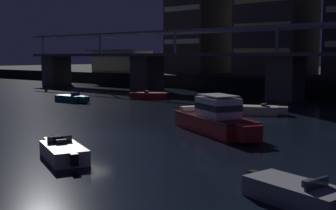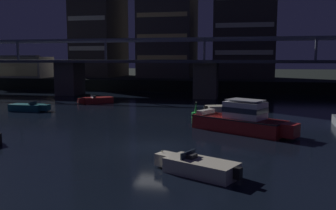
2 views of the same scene
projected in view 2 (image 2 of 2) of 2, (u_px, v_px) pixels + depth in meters
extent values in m
plane|color=black|center=(154.00, 147.00, 25.33)|extent=(400.00, 400.00, 0.00)
cube|color=black|center=(224.00, 76.00, 103.91)|extent=(240.00, 80.00, 2.20)
cube|color=#4C4944|center=(70.00, 79.00, 62.17)|extent=(3.60, 4.40, 5.55)
cube|color=#4C4944|center=(206.00, 80.00, 57.18)|extent=(3.60, 4.40, 5.55)
cube|color=#3D424C|center=(206.00, 61.00, 56.80)|extent=(100.42, 6.40, 0.45)
cube|color=slate|center=(205.00, 38.00, 53.55)|extent=(100.42, 0.36, 0.36)
cube|color=slate|center=(209.00, 40.00, 59.17)|extent=(100.42, 0.36, 0.36)
cube|color=slate|center=(18.00, 50.00, 60.41)|extent=(0.30, 0.30, 3.20)
cube|color=slate|center=(106.00, 50.00, 57.08)|extent=(0.30, 0.30, 3.20)
cube|color=slate|center=(204.00, 49.00, 53.75)|extent=(0.30, 0.30, 3.20)
cube|color=slate|center=(316.00, 49.00, 50.43)|extent=(0.30, 0.30, 3.20)
cube|color=#38332D|center=(99.00, 7.00, 80.07)|extent=(8.83, 13.81, 30.73)
cube|color=beige|center=(87.00, 48.00, 74.51)|extent=(8.12, 0.10, 0.90)
cube|color=beige|center=(86.00, 18.00, 73.72)|extent=(8.12, 0.10, 0.90)
cube|color=#423D38|center=(168.00, 28.00, 78.16)|extent=(11.26, 12.63, 21.29)
cube|color=#F2D172|center=(162.00, 57.00, 72.82)|extent=(10.36, 0.10, 0.90)
cube|color=#F2D172|center=(162.00, 36.00, 72.27)|extent=(10.36, 0.10, 0.90)
cube|color=#F2D172|center=(162.00, 15.00, 71.73)|extent=(10.36, 0.10, 0.90)
cube|color=#38332D|center=(245.00, 14.00, 73.12)|extent=(11.92, 10.25, 25.98)
cube|color=beige|center=(244.00, 52.00, 69.10)|extent=(10.97, 0.10, 0.90)
cube|color=beige|center=(244.00, 25.00, 68.44)|extent=(10.97, 0.10, 0.90)
cube|color=#B2AD9E|center=(22.00, 67.00, 77.29)|extent=(12.00, 6.00, 4.40)
cube|color=#EAD88C|center=(13.00, 70.00, 74.39)|extent=(11.20, 0.10, 2.64)
cube|color=#4C4C51|center=(11.00, 56.00, 73.50)|extent=(12.40, 1.60, 0.30)
cube|color=maroon|center=(238.00, 124.00, 30.81)|extent=(8.27, 6.12, 1.20)
cube|color=maroon|center=(290.00, 130.00, 27.84)|extent=(1.65, 1.78, 1.04)
cube|color=black|center=(238.00, 118.00, 30.74)|extent=(8.38, 6.23, 0.10)
cube|color=white|center=(245.00, 110.00, 30.25)|extent=(3.82, 3.38, 1.40)
cube|color=#283342|center=(245.00, 110.00, 30.24)|extent=(3.87, 3.43, 0.44)
cube|color=silver|center=(245.00, 100.00, 30.14)|extent=(3.43, 3.04, 0.08)
cube|color=#B7B2A8|center=(206.00, 112.00, 32.92)|extent=(1.52, 2.11, 0.36)
cube|color=beige|center=(201.00, 167.00, 19.28)|extent=(4.30, 3.27, 0.80)
cube|color=beige|center=(166.00, 159.00, 20.70)|extent=(1.23, 1.28, 0.70)
cube|color=#283342|center=(188.00, 154.00, 19.71)|extent=(0.65, 1.27, 0.36)
cube|color=#262628|center=(192.00, 156.00, 19.57)|extent=(0.60, 0.68, 0.24)
cube|color=black|center=(238.00, 173.00, 17.98)|extent=(0.48, 0.48, 0.60)
sphere|color=beige|center=(162.00, 151.00, 20.80)|extent=(0.12, 0.12, 0.12)
cube|color=#196066|center=(27.00, 107.00, 43.05)|extent=(3.94, 1.87, 0.80)
cube|color=#196066|center=(45.00, 108.00, 42.57)|extent=(0.92, 1.01, 0.70)
cube|color=#283342|center=(33.00, 103.00, 42.81)|extent=(0.12, 1.35, 0.36)
cube|color=#262628|center=(31.00, 103.00, 42.86)|extent=(0.41, 0.57, 0.24)
cube|color=black|center=(11.00, 106.00, 43.45)|extent=(0.37, 0.37, 0.60)
sphere|color=red|center=(47.00, 104.00, 42.47)|extent=(0.12, 0.12, 0.12)
cube|color=beige|center=(223.00, 109.00, 41.76)|extent=(4.30, 3.15, 0.80)
cube|color=beige|center=(243.00, 108.00, 42.17)|extent=(1.21, 1.26, 0.70)
cube|color=#283342|center=(230.00, 104.00, 41.83)|extent=(0.60, 1.29, 0.36)
cube|color=#262628|center=(228.00, 104.00, 41.80)|extent=(0.58, 0.67, 0.24)
cube|color=black|center=(206.00, 109.00, 41.38)|extent=(0.47, 0.47, 0.60)
sphere|color=red|center=(245.00, 104.00, 42.15)|extent=(0.12, 0.12, 0.12)
cube|color=maroon|center=(98.00, 100.00, 50.75)|extent=(4.18, 3.84, 0.80)
cube|color=maroon|center=(81.00, 101.00, 49.70)|extent=(1.32, 1.33, 0.70)
cube|color=#283342|center=(92.00, 96.00, 50.31)|extent=(0.92, 1.12, 0.36)
cube|color=#262628|center=(94.00, 97.00, 50.42)|extent=(0.66, 0.69, 0.24)
cube|color=black|center=(113.00, 99.00, 51.68)|extent=(0.51, 0.51, 0.60)
sphere|color=#33D84C|center=(79.00, 98.00, 49.53)|extent=(0.12, 0.12, 0.12)
cylinder|color=green|center=(196.00, 115.00, 37.76)|extent=(0.90, 0.90, 0.60)
cone|color=green|center=(196.00, 108.00, 37.66)|extent=(0.36, 0.36, 1.00)
sphere|color=#F2EAB2|center=(196.00, 102.00, 37.59)|extent=(0.16, 0.16, 0.16)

